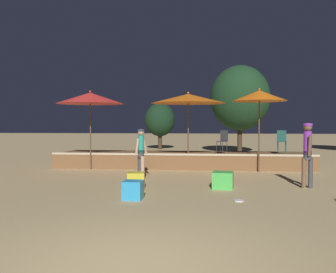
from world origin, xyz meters
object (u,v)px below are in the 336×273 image
Objects in this scene: frisbee_disc at (239,201)px; bistro_chair_1 at (282,139)px; patio_umbrella_1 at (188,99)px; person_1 at (141,151)px; patio_umbrella_0 at (90,98)px; patio_umbrella_2 at (259,96)px; cube_seat_3 at (133,190)px; cube_seat_0 at (136,181)px; person_0 at (308,150)px; background_tree_1 at (160,120)px; cube_seat_1 at (223,180)px; background_tree_0 at (240,98)px; bistro_chair_0 at (223,139)px.

bistro_chair_1 is at bearing 70.88° from frisbee_disc.
patio_umbrella_1 reaches higher than person_1.
patio_umbrella_0 is 3.51× the size of bistro_chair_1.
patio_umbrella_2 is at bearing -126.78° from bistro_chair_1.
cube_seat_0 is at bearing 97.19° from cube_seat_3.
patio_umbrella_1 is 5.43m from person_0.
cube_seat_1 is at bearing -76.50° from background_tree_1.
person_0 is at bearing -75.57° from patio_umbrella_2.
background_tree_0 is (-1.04, 7.14, 2.14)m from bistro_chair_1.
bistro_chair_0 is at bearing -168.67° from bistro_chair_1.
background_tree_0 is at bearing 117.35° from bistro_chair_0.
frisbee_disc is 14.20m from background_tree_0.
person_0 is at bearing -68.00° from background_tree_1.
cube_seat_3 is at bearing -73.53° from bistro_chair_0.
cube_seat_3 is (-1.08, -5.72, -2.59)m from patio_umbrella_1.
person_0 is (2.40, 0.28, 0.85)m from cube_seat_1.
bistro_chair_1 reaches higher than cube_seat_1.
background_tree_1 is at bearing 114.09° from patio_umbrella_2.
person_0 is (4.82, 0.75, 0.84)m from cube_seat_0.
bistro_chair_1 reaches higher than cube_seat_3.
person_1 is at bearing 95.88° from cube_seat_0.
background_tree_0 is (4.17, 10.48, 2.42)m from person_1.
frisbee_disc is at bearing -102.61° from patio_umbrella_2.
background_tree_0 is at bearing 82.67° from cube_seat_1.
background_tree_0 reaches higher than person_1.
person_1 is (-5.03, 1.23, -0.16)m from person_0.
patio_umbrella_1 is 4.88m from cube_seat_1.
patio_umbrella_2 is 7.15m from cube_seat_3.
bistro_chair_0 reaches higher than cube_seat_1.
background_tree_1 is (-3.90, 10.70, 0.87)m from bistro_chair_0.
person_0 is at bearing 23.56° from cube_seat_3.
patio_umbrella_2 is at bearing 2.17° from bistro_chair_0.
frisbee_disc is 0.05× the size of background_tree_0.
frisbee_disc is at bearing -46.20° from patio_umbrella_0.
background_tree_1 reaches higher than cube_seat_0.
frisbee_disc is at bearing 173.47° from person_1.
patio_umbrella_1 is 4.18m from bistro_chair_1.
person_0 is 4.57m from bistro_chair_1.
bistro_chair_0 is (2.63, 5.11, 0.96)m from cube_seat_0.
background_tree_0 is at bearing 72.35° from cube_seat_0.
frisbee_disc is (-2.29, -6.60, -1.19)m from bistro_chair_1.
background_tree_1 is at bearing 103.10° from frisbee_disc.
bistro_chair_1 is at bearing 61.90° from cube_seat_1.
person_0 is at bearing 8.82° from cube_seat_0.
cube_seat_0 is 0.16× the size of background_tree_1.
patio_umbrella_2 reaches higher than cube_seat_1.
patio_umbrella_1 is 5.28m from cube_seat_0.
background_tree_0 is (0.02, 8.28, 0.46)m from patio_umbrella_2.
person_1 reaches higher than frisbee_disc.
cube_seat_1 is 5.57m from bistro_chair_1.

